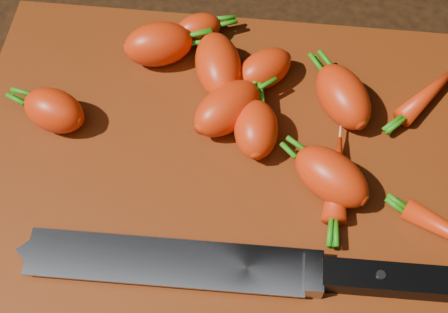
# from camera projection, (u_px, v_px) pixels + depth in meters

# --- Properties ---
(ground) EXTENTS (2.00, 2.00, 0.01)m
(ground) POSITION_uv_depth(u_px,v_px,m) (223.00, 184.00, 0.60)
(ground) COLOR black
(cutting_board) EXTENTS (0.50, 0.40, 0.01)m
(cutting_board) POSITION_uv_depth(u_px,v_px,m) (223.00, 179.00, 0.59)
(cutting_board) COLOR #88310B
(cutting_board) RESTS_ON ground
(carrot_0) EXTENTS (0.08, 0.06, 0.04)m
(carrot_0) POSITION_uv_depth(u_px,v_px,m) (159.00, 44.00, 0.64)
(carrot_0) COLOR red
(carrot_0) RESTS_ON cutting_board
(carrot_1) EXTENTS (0.07, 0.06, 0.04)m
(carrot_1) POSITION_uv_depth(u_px,v_px,m) (54.00, 110.00, 0.60)
(carrot_1) COLOR red
(carrot_1) RESTS_ON cutting_board
(carrot_2) EXTENTS (0.07, 0.09, 0.05)m
(carrot_2) POSITION_uv_depth(u_px,v_px,m) (218.00, 66.00, 0.62)
(carrot_2) COLOR red
(carrot_2) RESTS_ON cutting_board
(carrot_3) EXTENTS (0.08, 0.09, 0.04)m
(carrot_3) POSITION_uv_depth(u_px,v_px,m) (343.00, 96.00, 0.60)
(carrot_3) COLOR red
(carrot_3) RESTS_ON cutting_board
(carrot_4) EXTENTS (0.07, 0.07, 0.04)m
(carrot_4) POSITION_uv_depth(u_px,v_px,m) (265.00, 69.00, 0.62)
(carrot_4) COLOR red
(carrot_4) RESTS_ON cutting_board
(carrot_5) EXTENTS (0.06, 0.05, 0.03)m
(carrot_5) POSITION_uv_depth(u_px,v_px,m) (199.00, 29.00, 0.66)
(carrot_5) COLOR red
(carrot_5) RESTS_ON cutting_board
(carrot_6) EXTENTS (0.09, 0.08, 0.04)m
(carrot_6) POSITION_uv_depth(u_px,v_px,m) (331.00, 177.00, 0.56)
(carrot_6) COLOR red
(carrot_6) RESTS_ON cutting_board
(carrot_7) EXTENTS (0.08, 0.09, 0.02)m
(carrot_7) POSITION_uv_depth(u_px,v_px,m) (433.00, 90.00, 0.62)
(carrot_7) COLOR red
(carrot_7) RESTS_ON cutting_board
(carrot_9) EXTENTS (0.03, 0.09, 0.02)m
(carrot_9) POSITION_uv_depth(u_px,v_px,m) (337.00, 178.00, 0.57)
(carrot_9) COLOR red
(carrot_9) RESTS_ON cutting_board
(carrot_10) EXTENTS (0.08, 0.09, 0.04)m
(carrot_10) POSITION_uv_depth(u_px,v_px,m) (228.00, 108.00, 0.60)
(carrot_10) COLOR red
(carrot_10) RESTS_ON cutting_board
(carrot_11) EXTENTS (0.05, 0.06, 0.04)m
(carrot_11) POSITION_uv_depth(u_px,v_px,m) (256.00, 129.00, 0.58)
(carrot_11) COLOR red
(carrot_11) RESTS_ON cutting_board
(knife) EXTENTS (0.39, 0.05, 0.02)m
(knife) POSITION_uv_depth(u_px,v_px,m) (192.00, 264.00, 0.53)
(knife) COLOR gray
(knife) RESTS_ON cutting_board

